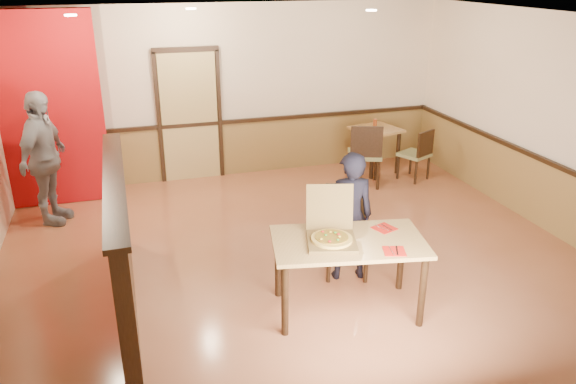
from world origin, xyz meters
name	(u,v)px	position (x,y,z in m)	size (l,w,h in m)	color
floor	(304,268)	(0.00, 0.00, 0.00)	(7.00, 7.00, 0.00)	#B76C47
ceiling	(307,21)	(0.00, 0.00, 2.80)	(7.00, 7.00, 0.00)	black
wall_back	(237,92)	(0.00, 3.50, 1.40)	(7.00, 7.00, 0.00)	#FFE8C7
wall_right	(569,130)	(3.50, 0.00, 1.40)	(7.00, 7.00, 0.00)	#FFE8C7
wainscot_back	(239,148)	(0.00, 3.47, 0.45)	(7.00, 0.04, 0.90)	olive
chair_rail_back	(238,121)	(0.00, 3.45, 0.92)	(7.00, 0.06, 0.06)	black
wainscot_right	(554,200)	(3.47, 0.00, 0.45)	(0.04, 7.00, 0.90)	olive
chair_rail_right	(559,167)	(3.45, 0.00, 0.92)	(0.06, 7.00, 0.06)	black
back_door	(190,117)	(-0.80, 3.46, 1.05)	(0.90, 0.06, 2.10)	tan
booth_partition	(122,243)	(-2.00, -0.20, 0.74)	(0.20, 3.10, 1.44)	black
red_accent_panel	(44,111)	(-2.90, 3.00, 1.40)	(1.60, 0.20, 2.78)	#AF0C10
spot_a	(71,15)	(-2.30, 1.80, 2.78)	(0.14, 0.14, 0.02)	#FFD6B2
spot_b	(191,9)	(-0.80, 2.50, 2.78)	(0.14, 0.14, 0.02)	#FFD6B2
spot_c	(371,10)	(1.40, 1.50, 2.78)	(0.14, 0.14, 0.02)	#FFD6B2
main_table	(348,250)	(0.15, -0.93, 0.69)	(1.63, 1.12, 0.80)	tan
diner_chair	(347,227)	(0.46, -0.16, 0.56)	(0.63, 0.63, 1.02)	olive
side_chair_left	(365,153)	(1.78, 2.26, 0.57)	(0.66, 0.66, 1.04)	olive
side_chair_right	(418,153)	(2.73, 2.28, 0.47)	(0.57, 0.57, 0.86)	olive
side_table	(376,138)	(2.25, 2.88, 0.59)	(0.85, 0.85, 0.76)	tan
diner	(349,217)	(0.42, -0.31, 0.75)	(0.55, 0.36, 1.50)	black
passerby	(44,159)	(-2.91, 2.28, 0.92)	(1.07, 0.45, 1.83)	gray
pizza_box	(331,235)	(-0.03, -0.90, 0.87)	(0.60, 0.66, 0.50)	brown
pizza	(332,239)	(-0.04, -0.95, 0.85)	(0.40, 0.40, 0.03)	gold
napkin_near	(394,251)	(0.47, -1.28, 0.81)	(0.26, 0.26, 0.01)	red
napkin_far	(384,228)	(0.60, -0.80, 0.81)	(0.26, 0.26, 0.01)	red
condiment	(375,124)	(2.23, 2.89, 0.84)	(0.06, 0.06, 0.16)	#96411B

